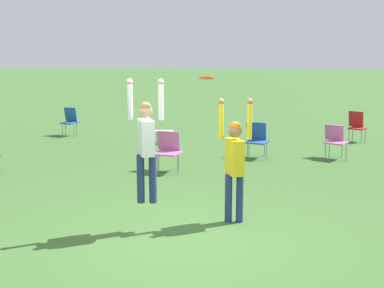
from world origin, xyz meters
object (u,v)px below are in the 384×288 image
at_px(frisbee, 207,78).
at_px(camping_chair_4, 70,119).
at_px(cooler_box, 164,137).
at_px(person_defending, 235,158).
at_px(camping_chair_0, 357,124).
at_px(camping_chair_2, 168,148).
at_px(camping_chair_3, 335,139).
at_px(person_jumping, 146,139).
at_px(camping_chair_5, 257,137).

relative_size(frisbee, camping_chair_4, 0.26).
bearing_deg(cooler_box, person_defending, -76.69).
distance_m(camping_chair_0, cooler_box, 5.88).
bearing_deg(camping_chair_2, camping_chair_3, -143.13).
relative_size(camping_chair_2, cooler_box, 1.74).
height_order(camping_chair_2, camping_chair_3, camping_chair_2).
relative_size(camping_chair_0, camping_chair_3, 1.06).
height_order(frisbee, camping_chair_0, frisbee).
distance_m(person_jumping, frisbee, 1.35).
xyz_separation_m(person_jumping, camping_chair_2, (0.06, 4.07, -0.93)).
relative_size(person_jumping, camping_chair_5, 2.15).
bearing_deg(person_defending, cooler_box, 176.79).
bearing_deg(camping_chair_2, frisbee, 120.26).
relative_size(person_defending, camping_chair_2, 2.24).
xyz_separation_m(camping_chair_2, camping_chair_5, (2.21, 1.61, -0.01)).
bearing_deg(camping_chair_5, person_jumping, 91.39).
xyz_separation_m(frisbee, cooler_box, (-1.24, 7.31, -2.21)).
xyz_separation_m(camping_chair_4, cooler_box, (3.17, -1.35, -0.34)).
bearing_deg(camping_chair_5, person_defending, 103.76).
distance_m(camping_chair_0, camping_chair_3, 2.83).
bearing_deg(camping_chair_0, person_defending, 98.22).
xyz_separation_m(person_defending, camping_chair_4, (-4.87, 8.58, -0.56)).
bearing_deg(person_defending, frisbee, -96.31).
bearing_deg(camping_chair_0, camping_chair_4, 31.01).
relative_size(person_jumping, person_defending, 0.95).
bearing_deg(camping_chair_3, camping_chair_4, 10.83).
bearing_deg(camping_chair_4, camping_chair_3, 179.12).
bearing_deg(cooler_box, camping_chair_5, -37.17).
relative_size(frisbee, camping_chair_3, 0.28).
relative_size(camping_chair_2, camping_chair_5, 1.01).
relative_size(person_defending, camping_chair_4, 2.28).
bearing_deg(person_defending, camping_chair_0, 135.24).
xyz_separation_m(frisbee, camping_chair_5, (1.33, 5.35, -1.87)).
distance_m(person_defending, camping_chair_0, 8.78).
bearing_deg(cooler_box, camping_chair_0, 4.80).
height_order(camping_chair_3, camping_chair_4, camping_chair_4).
xyz_separation_m(person_defending, camping_chair_3, (2.89, 5.18, -0.58)).
xyz_separation_m(person_defending, camping_chair_0, (4.14, 7.71, -0.57)).
distance_m(person_defending, frisbee, 1.39).
distance_m(person_jumping, person_defending, 1.51).
distance_m(person_jumping, cooler_box, 7.75).
relative_size(camping_chair_4, camping_chair_5, 1.00).
xyz_separation_m(person_defending, camping_chair_2, (-1.34, 3.66, -0.55)).
distance_m(camping_chair_2, camping_chair_4, 6.06).
relative_size(frisbee, cooler_box, 0.45).
xyz_separation_m(camping_chair_5, cooler_box, (-2.58, 1.96, -0.33)).
height_order(person_jumping, camping_chair_0, person_jumping).
distance_m(camping_chair_2, cooler_box, 3.60).
height_order(camping_chair_0, camping_chair_5, camping_chair_0).
distance_m(camping_chair_4, camping_chair_5, 6.63).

